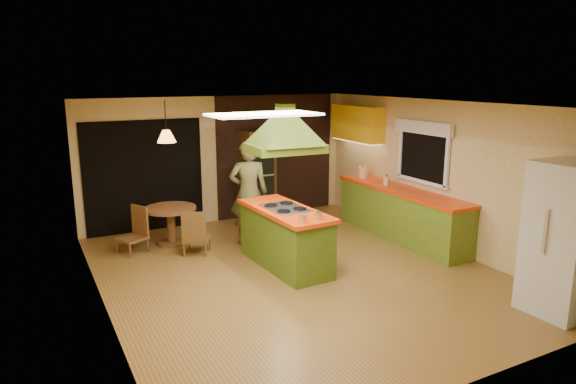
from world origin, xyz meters
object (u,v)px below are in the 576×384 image
kitchen_island (285,237)px  wall_oven (257,175)px  canister_large (362,172)px  man (249,193)px  refrigerator (566,239)px  dining_table (171,219)px

kitchen_island → wall_oven: size_ratio=1.02×
canister_large → wall_oven: bearing=144.9°
kitchen_island → canister_large: bearing=27.1°
man → wall_oven: bearing=-98.3°
man → canister_large: bearing=-155.9°
man → wall_oven: size_ratio=0.99×
wall_oven → kitchen_island: bearing=-108.2°
refrigerator → canister_large: size_ratio=8.30×
refrigerator → canister_large: bearing=86.3°
man → dining_table: (-1.23, 0.58, -0.44)m
kitchen_island → canister_large: canister_large is taller
wall_oven → canister_large: 2.11m
dining_table → canister_large: (3.72, -0.46, 0.57)m
wall_oven → dining_table: 2.17m
refrigerator → wall_oven: refrigerator is taller
kitchen_island → wall_oven: (0.71, 2.60, 0.45)m
canister_large → refrigerator: bearing=-91.5°
wall_oven → canister_large: (1.73, -1.21, 0.12)m
dining_table → man: bearing=-25.3°
man → dining_table: bearing=-3.8°
refrigerator → wall_oven: bearing=103.9°
man → canister_large: size_ratio=7.93×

